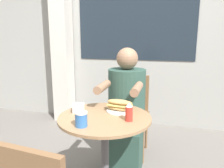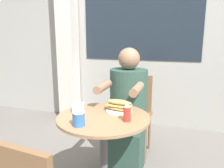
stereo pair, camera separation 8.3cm
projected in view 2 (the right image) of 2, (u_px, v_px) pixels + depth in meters
storefront_wall at (146, 29)px, 3.11m from camera, size 8.00×0.09×2.80m
lattice_pillar at (68, 43)px, 3.33m from camera, size 0.25×0.25×2.40m
cafe_table at (104, 140)px, 1.64m from camera, size 0.68×0.68×0.72m
diner_chair at (135, 107)px, 2.45m from camera, size 0.38×0.38×0.87m
seated_diner at (127, 118)px, 2.13m from camera, size 0.36×0.65×1.19m
sandwich_on_plate at (119, 106)px, 1.69m from camera, size 0.21×0.21×0.09m
drink_cup at (79, 119)px, 1.42m from camera, size 0.08×0.08×0.10m
napkin_box at (78, 107)px, 1.71m from camera, size 0.12×0.12×0.06m
condiment_bottle at (127, 112)px, 1.49m from camera, size 0.05×0.05×0.13m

